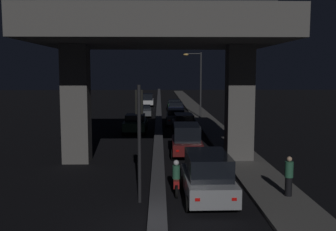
{
  "coord_description": "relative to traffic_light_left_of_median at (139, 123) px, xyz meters",
  "views": [
    {
      "loc": [
        0.07,
        -12.31,
        5.2
      ],
      "look_at": [
        0.9,
        25.16,
        1.0
      ],
      "focal_mm": 42.0,
      "sensor_mm": 36.0,
      "label": 1
    }
  ],
  "objects": [
    {
      "name": "car_silver_lead",
      "position": [
        2.74,
        0.14,
        -2.21
      ],
      "size": [
        2.08,
        4.16,
        1.9
      ],
      "rotation": [
        0.0,
        0.0,
        1.59
      ],
      "color": "gray",
      "rests_on": "ground_plane"
    },
    {
      "name": "car_grey_third",
      "position": [
        2.82,
        17.11,
        -2.32
      ],
      "size": [
        1.92,
        4.61,
        1.69
      ],
      "rotation": [
        0.0,
        0.0,
        1.6
      ],
      "color": "#515459",
      "rests_on": "ground_plane"
    },
    {
      "name": "car_grey_second_oncoming",
      "position": [
        -1.02,
        30.05,
        -2.53
      ],
      "size": [
        1.95,
        4.67,
        1.32
      ],
      "rotation": [
        0.0,
        0.0,
        -1.55
      ],
      "color": "#515459",
      "rests_on": "ground_plane"
    },
    {
      "name": "sidewalk_right",
      "position": [
        5.7,
        24.97,
        -3.13
      ],
      "size": [
        2.3,
        126.0,
        0.16
      ],
      "primitive_type": "cube",
      "color": "#5B5956",
      "rests_on": "ground_plane"
    },
    {
      "name": "car_white_third_oncoming",
      "position": [
        -0.99,
        43.87,
        -2.2
      ],
      "size": [
        1.92,
        4.76,
        1.88
      ],
      "rotation": [
        0.0,
        0.0,
        -1.57
      ],
      "color": "silver",
      "rests_on": "ground_plane"
    },
    {
      "name": "car_grey_fourth",
      "position": [
        2.4,
        22.7,
        -2.39
      ],
      "size": [
        2.04,
        4.81,
        1.58
      ],
      "rotation": [
        0.0,
        0.0,
        1.54
      ],
      "color": "#515459",
      "rests_on": "ground_plane"
    },
    {
      "name": "median_divider",
      "position": [
        0.72,
        31.97,
        -3.01
      ],
      "size": [
        0.64,
        126.0,
        0.38
      ],
      "primitive_type": "cube",
      "color": "#4C4C51",
      "rests_on": "ground_plane"
    },
    {
      "name": "elevated_overpass",
      "position": [
        0.72,
        7.04,
        3.85
      ],
      "size": [
        13.33,
        10.09,
        9.14
      ],
      "color": "#5B5956",
      "rests_on": "ground_plane"
    },
    {
      "name": "car_dark_green_lead_oncoming",
      "position": [
        -1.27,
        17.88,
        -2.39
      ],
      "size": [
        2.02,
        4.17,
        1.56
      ],
      "rotation": [
        0.0,
        0.0,
        -1.58
      ],
      "color": "black",
      "rests_on": "ground_plane"
    },
    {
      "name": "car_dark_red_second",
      "position": [
        2.48,
        8.69,
        -2.18
      ],
      "size": [
        2.0,
        4.12,
        1.93
      ],
      "rotation": [
        0.0,
        0.0,
        1.55
      ],
      "color": "#591414",
      "rests_on": "ground_plane"
    },
    {
      "name": "traffic_light_left_of_median",
      "position": [
        0.0,
        0.0,
        0.0
      ],
      "size": [
        0.3,
        0.49,
        4.69
      ],
      "color": "black",
      "rests_on": "ground_plane"
    },
    {
      "name": "pedestrian_on_sidewalk",
      "position": [
        6.04,
        0.1,
        -2.23
      ],
      "size": [
        0.34,
        0.34,
        1.64
      ],
      "color": "black",
      "rests_on": "sidewalk_right"
    },
    {
      "name": "motorcycle_red_filtering_near",
      "position": [
        1.5,
        0.97,
        -2.58
      ],
      "size": [
        0.33,
        1.77,
        1.46
      ],
      "rotation": [
        0.0,
        0.0,
        1.55
      ],
      "color": "black",
      "rests_on": "ground_plane"
    },
    {
      "name": "car_dark_green_sixth",
      "position": [
        2.76,
        37.15,
        -2.42
      ],
      "size": [
        1.84,
        4.51,
        1.48
      ],
      "rotation": [
        0.0,
        0.0,
        1.57
      ],
      "color": "black",
      "rests_on": "ground_plane"
    },
    {
      "name": "car_dark_blue_fifth",
      "position": [
        2.78,
        31.53,
        -2.41
      ],
      "size": [
        2.1,
        4.53,
        1.56
      ],
      "rotation": [
        0.0,
        0.0,
        1.52
      ],
      "color": "#141938",
      "rests_on": "ground_plane"
    },
    {
      "name": "street_lamp",
      "position": [
        5.04,
        27.63,
        1.12
      ],
      "size": [
        2.01,
        0.32,
        7.28
      ],
      "color": "#2D2D30",
      "rests_on": "ground_plane"
    }
  ]
}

